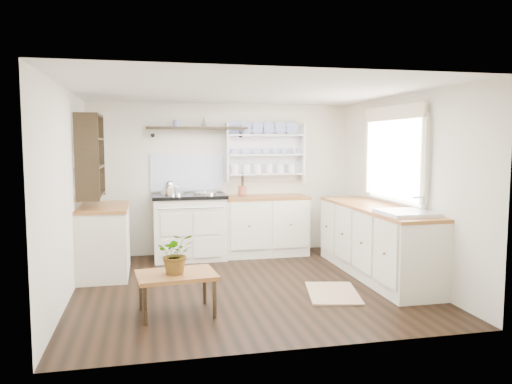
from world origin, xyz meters
TOP-DOWN VIEW (x-y plane):
  - floor at (0.00, 0.00)m, footprint 4.00×3.80m
  - wall_back at (0.00, 1.90)m, footprint 4.00×0.02m
  - wall_right at (2.00, 0.00)m, footprint 0.02×3.80m
  - wall_left at (-2.00, 0.00)m, footprint 0.02×3.80m
  - ceiling at (0.00, 0.00)m, footprint 4.00×3.80m
  - window at (1.95, 0.15)m, footprint 0.08×1.55m
  - aga_cooker at (-0.55, 1.57)m, footprint 1.07×0.74m
  - back_cabinets at (0.60, 1.60)m, footprint 1.27×0.63m
  - right_cabinets at (1.70, 0.10)m, footprint 0.62×2.43m
  - belfast_sink at (1.70, -0.65)m, footprint 0.55×0.60m
  - left_cabinets at (-1.70, 0.90)m, footprint 0.62×1.13m
  - plate_rack at (0.65, 1.86)m, footprint 1.20×0.22m
  - high_shelf at (-0.40, 1.78)m, footprint 1.50×0.29m
  - left_shelving at (-1.84, 0.90)m, footprint 0.28×0.80m
  - kettle at (-0.83, 1.45)m, footprint 0.19×0.19m
  - utensil_crock at (0.26, 1.68)m, footprint 0.12×0.12m
  - center_table at (-0.88, -0.82)m, footprint 0.82×0.62m
  - potted_plant at (-0.88, -0.82)m, footprint 0.37×0.32m
  - floor_rug at (0.89, -0.52)m, footprint 0.72×0.95m

SIDE VIEW (x-z plane):
  - floor at x=0.00m, z-range -0.01..0.01m
  - floor_rug at x=0.89m, z-range 0.00..0.02m
  - center_table at x=-0.88m, z-range 0.16..0.58m
  - right_cabinets at x=1.70m, z-range 0.01..0.91m
  - left_cabinets at x=-1.70m, z-range 0.01..0.91m
  - back_cabinets at x=0.60m, z-range 0.01..0.91m
  - aga_cooker at x=-0.55m, z-range -0.01..0.98m
  - potted_plant at x=-0.88m, z-range 0.42..0.82m
  - belfast_sink at x=1.70m, z-range 0.58..1.03m
  - utensil_crock at x=0.26m, z-range 0.91..1.05m
  - kettle at x=-0.83m, z-range 0.93..1.16m
  - wall_back at x=0.00m, z-range 0.00..2.30m
  - wall_right at x=2.00m, z-range 0.00..2.30m
  - wall_left at x=-2.00m, z-range 0.00..2.30m
  - left_shelving at x=-1.84m, z-range 1.02..2.08m
  - plate_rack at x=0.65m, z-range 1.11..2.01m
  - window at x=1.95m, z-range 0.95..2.17m
  - high_shelf at x=-0.40m, z-range 1.83..1.99m
  - ceiling at x=0.00m, z-range 2.29..2.30m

